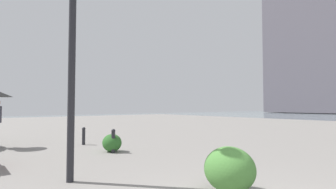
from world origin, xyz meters
name	(u,v)px	position (x,y,z in m)	size (l,w,h in m)	color
building_annex	(313,45)	(24.34, -61.20, 15.54)	(17.38, 13.70, 33.14)	#5B5660
lamppost	(72,36)	(3.51, 0.95, 2.89)	(0.98, 0.28, 4.40)	#232328
bollard_near	(113,140)	(5.88, -1.18, 0.39)	(0.13, 0.13, 0.76)	#232328
bollard_mid	(84,135)	(8.16, -1.09, 0.35)	(0.13, 0.13, 0.67)	#232328
shrub_low	(229,169)	(1.16, -1.00, 0.39)	(0.92, 0.83, 0.78)	#477F38
shrub_round	(112,143)	(6.09, -1.24, 0.29)	(0.67, 0.61, 0.57)	#2D6628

